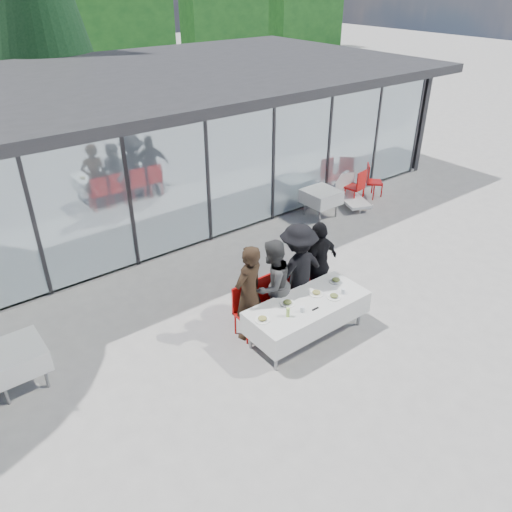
% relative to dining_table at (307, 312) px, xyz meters
% --- Properties ---
extents(ground, '(90.00, 90.00, 0.00)m').
position_rel_dining_table_xyz_m(ground, '(-0.40, 0.13, -0.54)').
color(ground, '#9B9893').
rests_on(ground, ground).
extents(pavilion, '(14.80, 8.80, 3.44)m').
position_rel_dining_table_xyz_m(pavilion, '(1.60, 8.29, 1.61)').
color(pavilion, gray).
rests_on(pavilion, ground).
extents(dining_table, '(2.26, 0.96, 0.75)m').
position_rel_dining_table_xyz_m(dining_table, '(0.00, 0.00, 0.00)').
color(dining_table, silver).
rests_on(dining_table, ground).
extents(diner_a, '(0.81, 0.81, 1.84)m').
position_rel_dining_table_xyz_m(diner_a, '(-0.80, 0.67, 0.38)').
color(diner_a, '#2F2015').
rests_on(diner_a, ground).
extents(diner_chair_a, '(0.44, 0.44, 0.97)m').
position_rel_dining_table_xyz_m(diner_chair_a, '(-0.80, 0.75, -0.00)').
color(diner_chair_a, red).
rests_on(diner_chair_a, ground).
extents(diner_b, '(1.04, 1.04, 1.76)m').
position_rel_dining_table_xyz_m(diner_b, '(-0.28, 0.67, 0.34)').
color(diner_b, '#444444').
rests_on(diner_b, ground).
extents(diner_chair_b, '(0.44, 0.44, 0.97)m').
position_rel_dining_table_xyz_m(diner_chair_b, '(-0.28, 0.75, -0.00)').
color(diner_chair_b, red).
rests_on(diner_chair_b, ground).
extents(diner_c, '(1.27, 1.27, 1.89)m').
position_rel_dining_table_xyz_m(diner_c, '(0.34, 0.67, 0.41)').
color(diner_c, black).
rests_on(diner_c, ground).
extents(diner_chair_c, '(0.44, 0.44, 0.97)m').
position_rel_dining_table_xyz_m(diner_chair_c, '(0.34, 0.75, -0.00)').
color(diner_chair_c, red).
rests_on(diner_chair_c, ground).
extents(diner_d, '(1.18, 1.18, 1.78)m').
position_rel_dining_table_xyz_m(diner_d, '(0.88, 0.67, 0.35)').
color(diner_d, black).
rests_on(diner_d, ground).
extents(diner_chair_d, '(0.44, 0.44, 0.97)m').
position_rel_dining_table_xyz_m(diner_chair_d, '(0.88, 0.75, -0.00)').
color(diner_chair_d, red).
rests_on(diner_chair_d, ground).
extents(plate_a, '(0.26, 0.26, 0.07)m').
position_rel_dining_table_xyz_m(plate_a, '(-0.95, 0.08, 0.24)').
color(plate_a, white).
rests_on(plate_a, dining_table).
extents(plate_b, '(0.26, 0.26, 0.07)m').
position_rel_dining_table_xyz_m(plate_b, '(-0.32, 0.18, 0.24)').
color(plate_b, white).
rests_on(plate_b, dining_table).
extents(plate_c, '(0.26, 0.26, 0.07)m').
position_rel_dining_table_xyz_m(plate_c, '(0.29, 0.09, 0.24)').
color(plate_c, white).
rests_on(plate_c, dining_table).
extents(plate_d, '(0.26, 0.26, 0.07)m').
position_rel_dining_table_xyz_m(plate_d, '(0.87, 0.18, 0.24)').
color(plate_d, white).
rests_on(plate_d, dining_table).
extents(plate_extra, '(0.26, 0.26, 0.07)m').
position_rel_dining_table_xyz_m(plate_extra, '(0.46, -0.17, 0.24)').
color(plate_extra, white).
rests_on(plate_extra, dining_table).
extents(juice_bottle, '(0.06, 0.06, 0.17)m').
position_rel_dining_table_xyz_m(juice_bottle, '(-0.55, -0.10, 0.30)').
color(juice_bottle, '#9EC953').
rests_on(juice_bottle, dining_table).
extents(drinking_glasses, '(1.03, 0.10, 0.10)m').
position_rel_dining_table_xyz_m(drinking_glasses, '(0.20, -0.17, 0.26)').
color(drinking_glasses, silver).
rests_on(drinking_glasses, dining_table).
extents(folded_eyeglasses, '(0.14, 0.03, 0.01)m').
position_rel_dining_table_xyz_m(folded_eyeglasses, '(-0.04, -0.23, 0.22)').
color(folded_eyeglasses, black).
rests_on(folded_eyeglasses, dining_table).
extents(spare_table_left, '(0.86, 0.86, 0.74)m').
position_rel_dining_table_xyz_m(spare_table_left, '(-4.44, 1.87, 0.02)').
color(spare_table_left, silver).
rests_on(spare_table_left, ground).
extents(spare_table_right, '(0.86, 0.86, 0.74)m').
position_rel_dining_table_xyz_m(spare_table_right, '(3.77, 3.56, 0.02)').
color(spare_table_right, silver).
rests_on(spare_table_right, ground).
extents(spare_chair_a, '(0.62, 0.62, 0.97)m').
position_rel_dining_table_xyz_m(spare_chair_a, '(5.84, 3.64, -0.00)').
color(spare_chair_a, red).
rests_on(spare_chair_a, ground).
extents(spare_chair_b, '(0.51, 0.51, 0.97)m').
position_rel_dining_table_xyz_m(spare_chair_b, '(5.18, 3.55, -0.00)').
color(spare_chair_b, red).
rests_on(spare_chair_b, ground).
extents(lounger, '(1.05, 1.46, 0.72)m').
position_rel_dining_table_xyz_m(lounger, '(5.04, 3.68, -0.28)').
color(lounger, white).
rests_on(lounger, ground).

